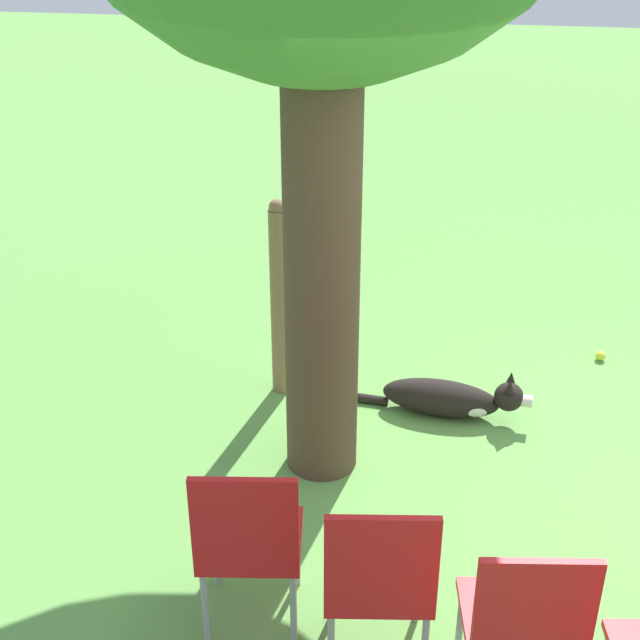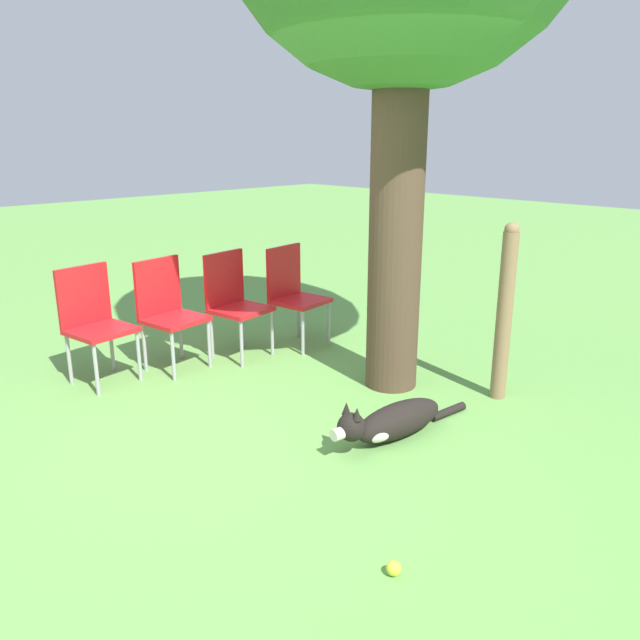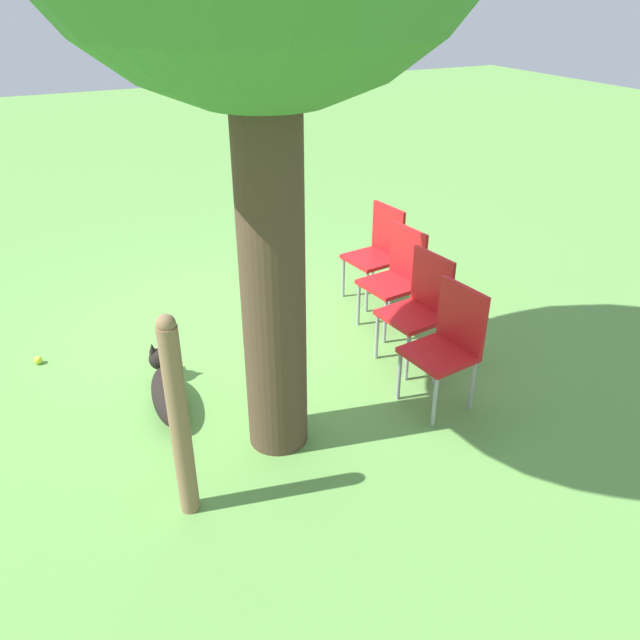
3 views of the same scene
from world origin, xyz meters
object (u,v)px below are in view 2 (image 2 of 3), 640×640
object	(u,v)px
fence_post	(504,312)
red_chair_3	(293,290)
dog	(391,422)
red_chair_1	(168,307)
red_chair_0	(94,318)
red_chair_2	(234,298)
tennis_ball	(394,568)

from	to	relation	value
fence_post	red_chair_3	xyz separation A→B (m)	(-1.98, -0.25, -0.14)
dog	red_chair_3	world-z (taller)	red_chair_3
red_chair_1	red_chair_3	bearing A→B (deg)	68.30
fence_post	red_chair_1	world-z (taller)	fence_post
red_chair_0	red_chair_2	bearing A→B (deg)	68.30
dog	red_chair_1	size ratio (longest dim) A/B	1.32
dog	red_chair_2	distance (m)	2.04
fence_post	tennis_ball	xyz separation A→B (m)	(0.69, -2.09, -0.62)
red_chair_1	red_chair_0	bearing A→B (deg)	-111.70
red_chair_3	fence_post	bearing A→B (deg)	-0.44
fence_post	tennis_ball	distance (m)	2.28
red_chair_1	tennis_ball	bearing A→B (deg)	-21.02
red_chair_3	tennis_ball	size ratio (longest dim) A/B	13.37
fence_post	red_chair_2	bearing A→B (deg)	-159.01
fence_post	red_chair_2	distance (m)	2.28
dog	tennis_ball	bearing A→B (deg)	45.83
red_chair_1	red_chair_2	bearing A→B (deg)	68.30
red_chair_0	tennis_ball	size ratio (longest dim) A/B	13.37
dog	tennis_ball	world-z (taller)	dog
fence_post	dog	bearing A→B (deg)	-97.08
tennis_ball	red_chair_3	bearing A→B (deg)	145.44
dog	red_chair_2	world-z (taller)	red_chair_2
red_chair_3	tennis_ball	bearing A→B (deg)	-42.14
dog	red_chair_3	distance (m)	2.06
red_chair_2	red_chair_3	distance (m)	0.58
red_chair_0	red_chair_3	distance (m)	1.75
red_chair_2	red_chair_3	size ratio (longest dim) A/B	1.00
tennis_ball	red_chair_0	bearing A→B (deg)	177.42
fence_post	red_chair_0	world-z (taller)	fence_post
red_chair_2	red_chair_1	bearing A→B (deg)	-111.70
red_chair_2	tennis_ball	world-z (taller)	red_chair_2
red_chair_1	red_chair_3	size ratio (longest dim) A/B	1.00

